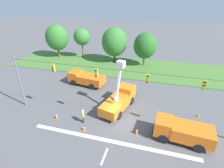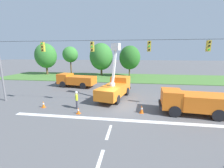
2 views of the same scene
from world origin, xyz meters
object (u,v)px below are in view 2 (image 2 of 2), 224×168
(tree_centre, at_px, (101,57))
(utility_truck_support_near, at_px, (193,101))
(utility_truck_bucket_lift, at_px, (115,87))
(tree_west, at_px, (70,55))
(utility_truck_support_far, at_px, (76,80))
(traffic_cone_foreground_right, at_px, (199,97))
(traffic_cone_mid_right, at_px, (78,111))
(traffic_cone_mid_left, at_px, (43,104))
(road_worker, at_px, (77,99))
(tree_east, at_px, (130,58))
(tree_far_west, at_px, (46,56))
(traffic_cone_foreground_left, at_px, (142,109))

(tree_centre, distance_m, utility_truck_support_near, 25.36)
(utility_truck_bucket_lift, bearing_deg, tree_west, 126.36)
(utility_truck_support_far, bearing_deg, traffic_cone_foreground_right, -14.73)
(traffic_cone_mid_right, bearing_deg, traffic_cone_mid_left, 165.87)
(road_worker, bearing_deg, tree_east, 77.68)
(road_worker, distance_m, traffic_cone_mid_right, 1.58)
(tree_far_west, xyz_separation_m, utility_truck_support_far, (12.37, -12.14, -3.55))
(utility_truck_support_far, bearing_deg, traffic_cone_foreground_left, -43.69)
(tree_centre, distance_m, traffic_cone_mid_left, 22.36)
(traffic_cone_foreground_right, bearing_deg, road_worker, -159.91)
(tree_west, relative_size, tree_centre, 0.91)
(utility_truck_support_far, bearing_deg, traffic_cone_mid_left, -88.33)
(tree_west, distance_m, traffic_cone_mid_left, 24.14)
(traffic_cone_mid_right, bearing_deg, utility_truck_support_far, 112.39)
(tree_centre, height_order, traffic_cone_foreground_right, tree_centre)
(utility_truck_support_far, xyz_separation_m, traffic_cone_mid_left, (0.28, -9.53, -0.79))
(traffic_cone_mid_right, bearing_deg, traffic_cone_foreground_left, 9.63)
(utility_truck_bucket_lift, relative_size, utility_truck_support_far, 1.08)
(tree_centre, height_order, utility_truck_support_far, tree_centre)
(utility_truck_support_far, relative_size, traffic_cone_mid_right, 10.49)
(tree_east, distance_m, traffic_cone_mid_right, 22.90)
(traffic_cone_mid_left, bearing_deg, traffic_cone_mid_right, -14.13)
(utility_truck_support_near, xyz_separation_m, traffic_cone_mid_right, (-10.18, -1.41, -0.89))
(road_worker, xyz_separation_m, traffic_cone_foreground_left, (6.31, -0.30, -0.62))
(utility_truck_support_near, distance_m, traffic_cone_foreground_left, 4.59)
(traffic_cone_foreground_right, bearing_deg, tree_west, 142.95)
(tree_east, distance_m, utility_truck_support_far, 14.65)
(tree_east, bearing_deg, traffic_cone_mid_left, -110.74)
(road_worker, relative_size, traffic_cone_mid_right, 2.87)
(utility_truck_support_near, distance_m, road_worker, 10.81)
(tree_centre, distance_m, utility_truck_support_far, 12.95)
(tree_far_west, height_order, traffic_cone_foreground_right, tree_far_west)
(tree_west, distance_m, road_worker, 24.98)
(utility_truck_bucket_lift, relative_size, traffic_cone_foreground_right, 11.98)
(tree_east, xyz_separation_m, traffic_cone_mid_right, (-3.95, -22.19, -4.05))
(tree_centre, relative_size, utility_truck_support_far, 1.18)
(utility_truck_support_near, height_order, traffic_cone_foreground_right, utility_truck_support_near)
(road_worker, relative_size, traffic_cone_foreground_left, 2.29)
(tree_far_west, xyz_separation_m, traffic_cone_foreground_left, (22.41, -21.72, -4.30))
(utility_truck_support_near, distance_m, traffic_cone_mid_right, 10.32)
(tree_far_west, xyz_separation_m, utility_truck_support_near, (26.90, -21.27, -3.50))
(traffic_cone_mid_left, bearing_deg, utility_truck_bucket_lift, 32.80)
(tree_far_west, height_order, utility_truck_support_near, tree_far_west)
(utility_truck_bucket_lift, bearing_deg, road_worker, -128.96)
(traffic_cone_mid_left, bearing_deg, tree_far_west, 120.28)
(traffic_cone_foreground_right, xyz_separation_m, traffic_cone_mid_left, (-16.65, -5.07, 0.07))
(utility_truck_support_near, bearing_deg, tree_east, 106.70)
(traffic_cone_mid_left, bearing_deg, traffic_cone_foreground_right, 16.95)
(road_worker, xyz_separation_m, traffic_cone_foreground_right, (13.20, 4.83, -0.73))
(tree_far_west, bearing_deg, traffic_cone_foreground_right, -29.51)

